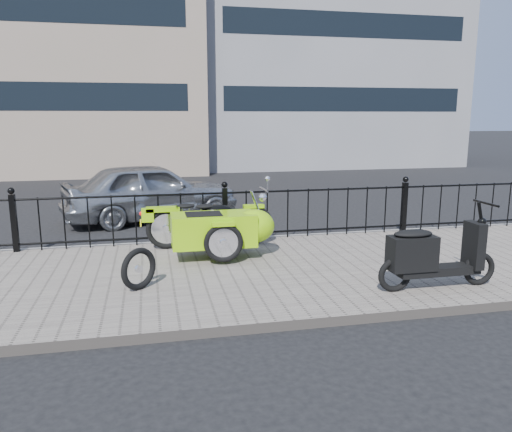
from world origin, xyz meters
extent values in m
plane|color=black|center=(0.00, 0.00, 0.00)|extent=(120.00, 120.00, 0.00)
cube|color=#665E56|center=(0.00, -0.50, 0.06)|extent=(30.00, 3.80, 0.12)
cube|color=gray|center=(0.00, 1.44, 0.06)|extent=(30.00, 0.10, 0.12)
cylinder|color=black|center=(0.00, 1.30, 0.99)|extent=(14.00, 0.04, 0.04)
cylinder|color=black|center=(0.00, 1.30, 0.24)|extent=(14.00, 0.04, 0.04)
cube|color=black|center=(-3.50, 1.30, 0.60)|extent=(0.09, 0.09, 0.96)
sphere|color=black|center=(-3.50, 1.30, 1.14)|extent=(0.11, 0.11, 0.11)
cube|color=black|center=(0.00, 1.30, 0.60)|extent=(0.09, 0.09, 0.96)
sphere|color=black|center=(0.00, 1.30, 1.14)|extent=(0.11, 0.11, 0.11)
cube|color=black|center=(3.50, 1.30, 0.60)|extent=(0.09, 0.09, 0.96)
sphere|color=black|center=(3.50, 1.30, 1.14)|extent=(0.11, 0.11, 0.11)
cube|color=gray|center=(-6.00, 16.00, 6.00)|extent=(14.00, 8.00, 12.00)
cube|color=black|center=(-6.00, 12.02, 3.00)|extent=(12.50, 0.06, 1.00)
cube|color=black|center=(-6.00, 12.02, 6.00)|extent=(12.50, 0.06, 1.00)
cube|color=gray|center=(7.00, 17.00, 7.50)|extent=(12.00, 8.00, 15.00)
cube|color=black|center=(7.00, 13.02, 3.00)|extent=(10.50, 0.06, 1.00)
cube|color=black|center=(7.00, 13.02, 6.00)|extent=(10.50, 0.06, 1.00)
torus|color=black|center=(0.45, 0.95, 0.46)|extent=(0.69, 0.09, 0.69)
torus|color=black|center=(-1.05, 0.95, 0.46)|extent=(0.69, 0.09, 0.69)
torus|color=black|center=(-0.25, -0.19, 0.46)|extent=(0.60, 0.08, 0.60)
cube|color=gray|center=(-0.30, 0.95, 0.48)|extent=(0.34, 0.22, 0.24)
cylinder|color=black|center=(-0.30, 0.95, 0.41)|extent=(1.40, 0.04, 0.04)
ellipsoid|color=black|center=(-0.18, 0.95, 0.72)|extent=(0.54, 0.29, 0.26)
cylinder|color=silver|center=(0.63, 0.95, 1.08)|extent=(0.03, 0.56, 0.03)
cylinder|color=silver|center=(0.51, 0.95, 0.77)|extent=(0.25, 0.04, 0.59)
sphere|color=silver|center=(0.61, 0.95, 0.95)|extent=(0.15, 0.15, 0.15)
cube|color=#87CD09|center=(0.45, 0.95, 0.79)|extent=(0.36, 0.12, 0.06)
cube|color=#87CD09|center=(-1.10, 0.95, 0.80)|extent=(0.55, 0.16, 0.08)
ellipsoid|color=black|center=(-0.40, 0.95, 0.82)|extent=(0.31, 0.22, 0.08)
ellipsoid|color=black|center=(-0.72, 0.95, 0.84)|extent=(0.31, 0.22, 0.08)
sphere|color=red|center=(-1.45, 0.95, 0.74)|extent=(0.07, 0.07, 0.07)
cube|color=yellow|center=(-1.47, 1.05, 0.56)|extent=(0.02, 0.14, 0.10)
cube|color=#87CD09|center=(-0.35, 0.20, 0.59)|extent=(1.30, 0.62, 0.50)
ellipsoid|color=#87CD09|center=(0.30, 0.20, 0.61)|extent=(0.65, 0.60, 0.54)
cube|color=black|center=(-0.50, 0.20, 0.82)|extent=(0.55, 0.43, 0.06)
cube|color=#87CD09|center=(-0.25, -0.19, 0.76)|extent=(0.34, 0.11, 0.06)
torus|color=black|center=(2.94, -1.78, 0.35)|extent=(0.45, 0.08, 0.45)
torus|color=black|center=(1.72, -1.78, 0.35)|extent=(0.45, 0.08, 0.45)
cube|color=black|center=(2.33, -1.78, 0.36)|extent=(1.11, 0.24, 0.11)
cube|color=black|center=(1.94, -1.78, 0.62)|extent=(0.61, 0.29, 0.44)
ellipsoid|color=black|center=(1.94, -1.78, 0.87)|extent=(0.52, 0.26, 0.10)
cube|color=black|center=(2.83, -1.78, 0.67)|extent=(0.13, 0.33, 0.61)
cylinder|color=black|center=(2.91, -1.78, 1.01)|extent=(0.17, 0.04, 0.49)
cylinder|color=black|center=(2.95, -1.78, 1.23)|extent=(0.03, 0.49, 0.03)
torus|color=black|center=(-1.48, -1.02, 0.40)|extent=(0.47, 0.43, 0.56)
imported|color=#A2A4A8|center=(-1.26, 4.02, 0.66)|extent=(4.16, 2.61, 1.32)
camera|label=1|loc=(-1.29, -7.36, 2.34)|focal=35.00mm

